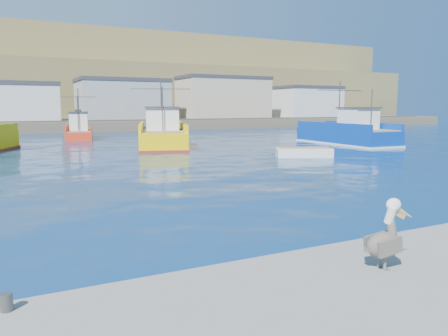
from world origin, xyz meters
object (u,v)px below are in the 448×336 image
boat_orange (79,131)px  trawler_yellow_b (162,135)px  trawler_blue (348,134)px  pelican (386,239)px  skiff_mid (304,153)px

boat_orange → trawler_yellow_b: bearing=-66.7°
trawler_blue → pelican: size_ratio=8.18×
boat_orange → pelican: (-0.92, -47.55, 0.13)m
skiff_mid → pelican: pelican is taller
skiff_mid → pelican: (-13.48, -20.68, 0.84)m
trawler_yellow_b → boat_orange: trawler_yellow_b is taller
trawler_yellow_b → pelican: bearing=-101.1°
trawler_blue → boat_orange: (-23.79, 19.22, -0.07)m
boat_orange → skiff_mid: size_ratio=1.82×
pelican → skiff_mid: bearing=56.9°
trawler_blue → skiff_mid: 13.61m
boat_orange → trawler_blue: bearing=-38.9°
trawler_blue → boat_orange: size_ratio=1.50×
boat_orange → skiff_mid: 29.66m
trawler_blue → skiff_mid: (-11.23, -7.65, -0.78)m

